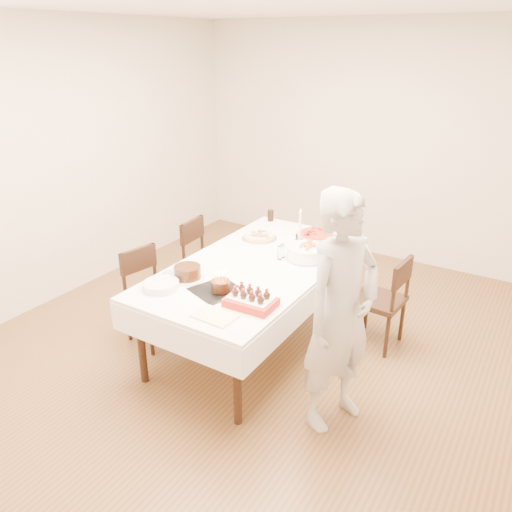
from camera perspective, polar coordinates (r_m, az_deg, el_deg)
The scene contains 23 objects.
floor at distance 4.45m, azimuth 0.49°, elevation -10.02°, with size 5.00×5.00×0.00m, color brown.
wall_back at distance 6.09m, azimuth 13.24°, elevation 12.40°, with size 4.50×0.04×2.70m, color beige.
wall_left at distance 5.37m, azimuth -20.73°, elevation 10.08°, with size 0.04×5.00×2.70m, color beige.
ceiling at distance 3.72m, azimuth 0.65°, elevation 27.21°, with size 5.00×5.00×0.00m, color white.
dining_table at distance 4.30m, azimuth 0.00°, elevation -5.46°, with size 1.14×2.14×0.75m, color white.
chair_right_savory at distance 4.40m, azimuth 13.84°, elevation -4.92°, with size 0.43×0.43×0.83m, color black, non-canonical shape.
chair_left_savory at distance 4.96m, azimuth -5.41°, elevation -0.79°, with size 0.44×0.44×0.86m, color black, non-canonical shape.
chair_left_dessert at distance 4.40m, azimuth -11.65°, elevation -4.69°, with size 0.43×0.43×0.84m, color black, non-canonical shape.
person at distance 3.29m, azimuth 9.66°, elevation -6.51°, with size 0.61×0.40×1.66m, color beige.
pizza_white at distance 4.64m, azimuth 0.38°, elevation 2.20°, with size 0.33×0.33×0.04m, color beige.
pizza_pepperoni at distance 4.72m, azimuth 6.88°, elevation 2.39°, with size 0.39×0.39×0.04m, color red.
red_placemat at distance 4.41m, azimuth 7.02°, elevation 0.54°, with size 0.21×0.21×0.01m, color #B21E1E.
pasta_bowl at distance 4.23m, azimuth 5.74°, elevation 0.43°, with size 0.32×0.32×0.10m, color white.
taper_candle at distance 4.43m, azimuth 5.04°, elevation 3.24°, with size 0.08×0.08×0.36m, color white.
shaker_pair at distance 4.20m, azimuth 2.70°, elevation 0.37°, with size 0.10×0.10×0.12m, color white, non-canonical shape.
cola_glass at distance 5.11m, azimuth 1.68°, elevation 4.64°, with size 0.06×0.06×0.11m, color black.
layer_cake at distance 3.89m, azimuth -7.83°, elevation -1.88°, with size 0.27×0.27×0.11m, color #331A0C.
cake_board at distance 3.71m, azimuth -4.44°, elevation -3.98°, with size 0.33×0.33×0.01m, color black.
birthday_cake at distance 3.66m, azimuth -4.09°, elevation -2.94°, with size 0.14×0.14×0.14m, color #361B0E.
strawberry_box at distance 3.48m, azimuth -0.58°, elevation -5.10°, with size 0.34×0.23×0.09m, color #AE2013, non-canonical shape.
box_lid at distance 3.38m, azimuth -4.74°, elevation -6.95°, with size 0.28×0.19×0.02m, color beige.
plate_stack at distance 3.79m, azimuth -10.78°, elevation -3.30°, with size 0.27×0.27×0.06m, color white.
china_plate at distance 3.96m, azimuth -8.73°, elevation -2.25°, with size 0.30×0.30×0.01m, color white.
Camera 1 is at (1.94, -3.17, 2.46)m, focal length 35.00 mm.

